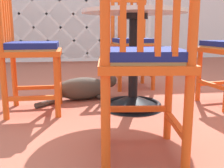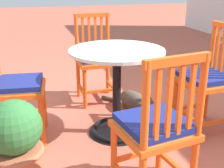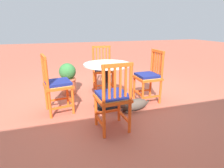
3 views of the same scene
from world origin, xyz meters
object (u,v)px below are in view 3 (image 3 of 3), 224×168
Objects in this scene: orange_chair_facing_out at (149,77)px; cafe_table at (108,90)px; orange_chair_tucked_in at (57,85)px; orange_chair_near_fence at (113,98)px; tabby_cat at (133,105)px; orange_chair_at_corner at (103,70)px; terracotta_planter at (68,78)px.

cafe_table is at bearing -0.45° from orange_chair_facing_out.
orange_chair_near_fence is at bearing 130.56° from orange_chair_tucked_in.
orange_chair_tucked_in is 1.00× the size of orange_chair_facing_out.
orange_chair_tucked_in is at bearing -15.67° from tabby_cat.
orange_chair_tucked_in is 1.21m from orange_chair_at_corner.
orange_chair_at_corner is (0.62, -0.80, 0.00)m from orange_chair_facing_out.
tabby_cat is at bearing 129.90° from terracotta_planter.
orange_chair_facing_out is at bearing -140.45° from orange_chair_near_fence.
orange_chair_at_corner is at bearing -52.08° from orange_chair_facing_out.
orange_chair_near_fence is 1.00× the size of orange_chair_at_corner.
tabby_cat is (-1.14, 0.32, -0.35)m from orange_chair_tucked_in.
orange_chair_near_fence reaches higher than cafe_table.
orange_chair_facing_out is 1.01m from orange_chair_at_corner.
orange_chair_tucked_in is 1.00× the size of orange_chair_at_corner.
cafe_table is 0.83× the size of orange_chair_at_corner.
cafe_table is 0.49m from tabby_cat.
orange_chair_tucked_in is 1.55m from orange_chair_facing_out.
orange_chair_facing_out is 1.47× the size of terracotta_planter.
orange_chair_tucked_in is at bearing 73.47° from terracotta_planter.
tabby_cat is 1.11× the size of terracotta_planter.
orange_chair_tucked_in reaches higher than tabby_cat.
orange_chair_near_fence is at bearing 78.77° from cafe_table.
tabby_cat is at bearing 36.03° from orange_chair_facing_out.
orange_chair_at_corner is at bearing -99.43° from cafe_table.
orange_chair_near_fence reaches higher than tabby_cat.
terracotta_planter reaches higher than tabby_cat.
orange_chair_facing_out is at bearing 179.21° from orange_chair_tucked_in.
tabby_cat is (-0.34, 0.31, -0.19)m from cafe_table.
orange_chair_near_fence is 1.17m from orange_chair_facing_out.
cafe_table reaches higher than tabby_cat.
cafe_table is 1.23× the size of terracotta_planter.
orange_chair_near_fence is (-0.65, 0.76, 0.00)m from orange_chair_tucked_in.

